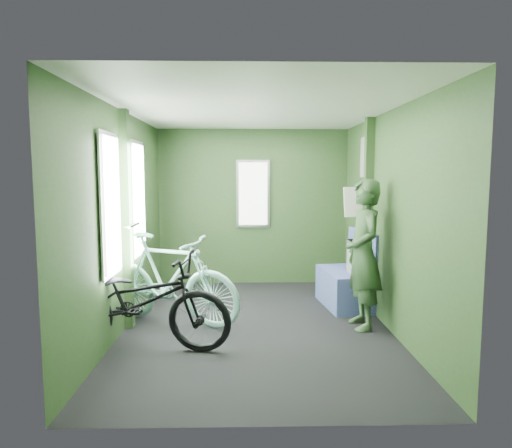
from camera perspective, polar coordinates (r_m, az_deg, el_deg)
The scene contains 6 objects.
room at distance 4.84m, azimuth -0.42°, elevation 3.88°, with size 4.00×4.02×2.31m.
bicycle_black at distance 4.59m, azimuth -14.19°, elevation -14.81°, with size 0.61×1.76×0.92m, color black.
bicycle_mint at distance 5.20m, azimuth -10.75°, elevation -12.19°, with size 0.48×1.70×1.02m, color #9CE4D9.
passenger at distance 4.96m, azimuth 13.27°, elevation -3.68°, with size 0.42×0.65×1.59m.
waste_box at distance 5.65m, azimuth 12.85°, elevation -6.31°, with size 0.25×0.35×0.85m, color gray.
bench_seat at distance 5.82m, azimuth 11.30°, elevation -7.35°, with size 0.61×0.95×0.95m.
Camera 1 is at (-0.11, -4.80, 1.63)m, focal length 32.00 mm.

